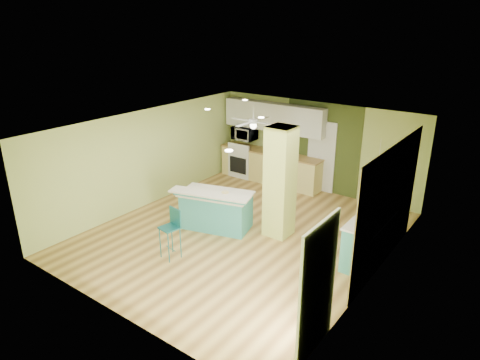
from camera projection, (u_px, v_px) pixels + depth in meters
name	position (u px, v px, depth m)	size (l,w,h in m)	color
floor	(242.00, 234.00, 9.74)	(6.00, 7.00, 0.01)	olive
ceiling	(243.00, 126.00, 8.85)	(6.00, 7.00, 0.01)	white
wall_back	(316.00, 146.00, 11.94)	(6.00, 0.01, 2.50)	#B5C86B
wall_front	(110.00, 248.00, 6.65)	(6.00, 0.01, 2.50)	#B5C86B
wall_left	(148.00, 158.00, 10.95)	(0.01, 7.00, 2.50)	#B5C86B
wall_right	(378.00, 218.00, 7.63)	(0.01, 7.00, 2.50)	#B5C86B
wood_panel	(389.00, 207.00, 8.09)	(0.02, 3.40, 2.50)	#8C7750
olive_accent	(322.00, 148.00, 11.81)	(2.20, 0.02, 2.50)	#3E4B1E
interior_door	(321.00, 157.00, 11.88)	(0.82, 0.05, 2.00)	white
french_door	(318.00, 289.00, 5.98)	(0.04, 1.08, 2.10)	white
column	(280.00, 182.00, 9.31)	(0.55, 0.55, 2.50)	#C6D361
kitchen_run	(270.00, 167.00, 12.70)	(3.25, 0.63, 0.94)	#EBD77B
stove	(244.00, 161.00, 13.22)	(0.76, 0.66, 1.08)	white
upper_cabinets	(274.00, 117.00, 12.27)	(3.20, 0.34, 0.80)	white
microwave	(244.00, 133.00, 12.92)	(0.70, 0.48, 0.39)	white
ceiling_fan	(253.00, 122.00, 11.12)	(1.41, 1.41, 0.61)	white
pendant_lamp	(378.00, 170.00, 8.17)	(0.14, 0.14, 0.69)	silver
wall_decor	(393.00, 189.00, 8.15)	(0.03, 0.90, 0.70)	brown
peninsula	(216.00, 209.00, 9.89)	(1.95, 1.42, 0.99)	teal
bar_stool	(172.00, 225.00, 8.58)	(0.40, 0.40, 1.06)	#1B6C7C
side_counter	(368.00, 240.00, 8.48)	(0.62, 1.47, 0.94)	teal
fruit_bowl	(287.00, 154.00, 12.20)	(0.34, 0.34, 0.08)	#382317
canister	(225.00, 195.00, 9.46)	(0.17, 0.17, 0.15)	gold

